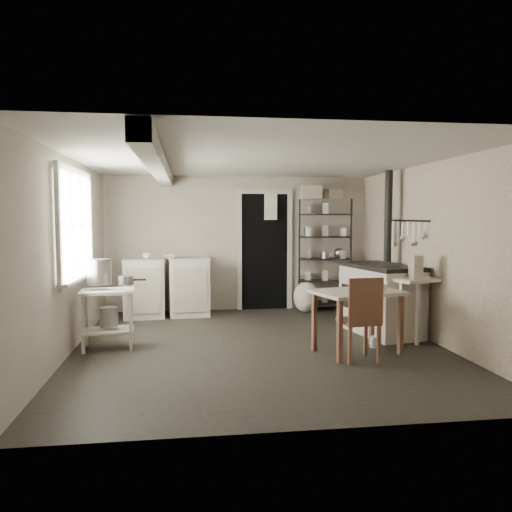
{
  "coord_description": "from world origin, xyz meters",
  "views": [
    {
      "loc": [
        -0.88,
        -6.04,
        1.6
      ],
      "look_at": [
        0.0,
        0.3,
        1.1
      ],
      "focal_mm": 35.0,
      "sensor_mm": 36.0,
      "label": 1
    }
  ],
  "objects": [
    {
      "name": "stove",
      "position": [
        1.76,
        0.44,
        0.44
      ],
      "size": [
        0.89,
        1.32,
        0.95
      ],
      "primitive_type": null,
      "rotation": [
        0.0,
        0.0,
        0.2
      ],
      "color": "beige",
      "rests_on": "ground"
    },
    {
      "name": "side_ledge",
      "position": [
        1.95,
        -0.24,
        0.43
      ],
      "size": [
        0.61,
        0.45,
        0.84
      ],
      "primitive_type": null,
      "rotation": [
        0.0,
        0.0,
        0.33
      ],
      "color": "beige",
      "rests_on": "ground"
    },
    {
      "name": "work_table",
      "position": [
        1.1,
        -0.47,
        0.38
      ],
      "size": [
        1.12,
        0.92,
        0.74
      ],
      "primitive_type": null,
      "rotation": [
        0.0,
        0.0,
        0.28
      ],
      "color": "beige",
      "rests_on": "ground"
    },
    {
      "name": "stovepipe",
      "position": [
        2.03,
        0.91,
        1.59
      ],
      "size": [
        0.13,
        0.13,
        1.34
      ],
      "primitive_type": null,
      "rotation": [
        0.0,
        0.0,
        -0.39
      ],
      "color": "black",
      "rests_on": "stove"
    },
    {
      "name": "mixing_bowl",
      "position": [
        -1.17,
        2.01,
        0.96
      ],
      "size": [
        0.33,
        0.33,
        0.07
      ],
      "primitive_type": "imported",
      "rotation": [
        0.0,
        0.0,
        0.08
      ],
      "color": "silver",
      "rests_on": "base_cabinets"
    },
    {
      "name": "chair",
      "position": [
        1.01,
        -0.77,
        0.48
      ],
      "size": [
        0.42,
        0.44,
        0.95
      ],
      "primitive_type": null,
      "rotation": [
        0.0,
        0.0,
        0.07
      ],
      "color": "brown",
      "rests_on": "ground"
    },
    {
      "name": "ceiling_beam",
      "position": [
        -1.2,
        0.0,
        2.2
      ],
      "size": [
        0.18,
        5.0,
        0.18
      ],
      "primitive_type": null,
      "color": "beige",
      "rests_on": "ceiling"
    },
    {
      "name": "wall_front",
      "position": [
        0.0,
        -2.5,
        1.15
      ],
      "size": [
        4.5,
        0.02,
        2.3
      ],
      "primitive_type": "cube",
      "color": "#BDB1A1",
      "rests_on": "ground"
    },
    {
      "name": "shelf_jar",
      "position": [
        1.18,
        2.25,
        1.36
      ],
      "size": [
        0.1,
        0.1,
        0.17
      ],
      "primitive_type": "imported",
      "rotation": [
        0.0,
        0.0,
        -0.31
      ],
      "color": "silver",
      "rests_on": "shelf_rack"
    },
    {
      "name": "bucket",
      "position": [
        -1.83,
        0.14,
        0.39
      ],
      "size": [
        0.24,
        0.24,
        0.24
      ],
      "primitive_type": "cylinder",
      "rotation": [
        0.0,
        0.0,
        -0.12
      ],
      "color": "#B3B3B5",
      "rests_on": "prep_table"
    },
    {
      "name": "wall_right",
      "position": [
        2.25,
        0.0,
        1.15
      ],
      "size": [
        0.02,
        5.0,
        2.3
      ],
      "primitive_type": "cube",
      "color": "#BDB1A1",
      "rests_on": "ground"
    },
    {
      "name": "window",
      "position": [
        -2.22,
        0.2,
        1.5
      ],
      "size": [
        0.12,
        1.76,
        1.28
      ],
      "primitive_type": null,
      "color": "beige",
      "rests_on": "wall_left"
    },
    {
      "name": "storage_box_b",
      "position": [
        1.61,
        2.28,
        1.99
      ],
      "size": [
        0.28,
        0.27,
        0.17
      ],
      "primitive_type": "cube",
      "rotation": [
        0.0,
        0.0,
        0.11
      ],
      "color": "beige",
      "rests_on": "shelf_rack"
    },
    {
      "name": "wallpaper_panel",
      "position": [
        2.24,
        0.0,
        1.15
      ],
      "size": [
        0.01,
        5.0,
        2.3
      ],
      "primitive_type": null,
      "color": "beige",
      "rests_on": "wall_right"
    },
    {
      "name": "shelf_rack",
      "position": [
        1.47,
        2.25,
        0.95
      ],
      "size": [
        0.97,
        0.61,
        1.91
      ],
      "primitive_type": null,
      "rotation": [
        0.0,
        0.0,
        -0.31
      ],
      "color": "black",
      "rests_on": "ground"
    },
    {
      "name": "flour_sack",
      "position": [
        1.1,
        2.1,
        0.24
      ],
      "size": [
        0.49,
        0.44,
        0.51
      ],
      "primitive_type": "ellipsoid",
      "rotation": [
        0.0,
        0.0,
        0.22
      ],
      "color": "white",
      "rests_on": "ground"
    },
    {
      "name": "floor",
      "position": [
        0.0,
        0.0,
        0.0
      ],
      "size": [
        5.0,
        5.0,
        0.0
      ],
      "primitive_type": "plane",
      "color": "black",
      "rests_on": "ground"
    },
    {
      "name": "utensil_rail",
      "position": [
        2.19,
        0.6,
        1.55
      ],
      "size": [
        0.06,
        1.2,
        0.44
      ],
      "primitive_type": null,
      "color": "#B3B3B5",
      "rests_on": "wall_right"
    },
    {
      "name": "wall_left",
      "position": [
        -2.25,
        0.0,
        1.15
      ],
      "size": [
        0.02,
        5.0,
        2.3
      ],
      "primitive_type": "cube",
      "color": "#BDB1A1",
      "rests_on": "ground"
    },
    {
      "name": "doorway",
      "position": [
        0.45,
        2.47,
        1.0
      ],
      "size": [
        0.96,
        0.1,
        2.08
      ],
      "primitive_type": null,
      "color": "beige",
      "rests_on": "ground"
    },
    {
      "name": "ceiling",
      "position": [
        0.0,
        0.0,
        2.3
      ],
      "size": [
        5.0,
        5.0,
        0.0
      ],
      "primitive_type": "plane",
      "rotation": [
        3.14,
        0.0,
        0.0
      ],
      "color": "silver",
      "rests_on": "wall_back"
    },
    {
      "name": "prep_table",
      "position": [
        -1.84,
        0.12,
        0.4
      ],
      "size": [
        0.67,
        0.5,
        0.72
      ],
      "primitive_type": null,
      "rotation": [
        0.0,
        0.0,
        0.09
      ],
      "color": "beige",
      "rests_on": "ground"
    },
    {
      "name": "base_cabinets",
      "position": [
        -1.22,
        2.08,
        0.46
      ],
      "size": [
        1.47,
        0.71,
        0.94
      ],
      "primitive_type": null,
      "rotation": [
        0.0,
        0.0,
        0.07
      ],
      "color": "beige",
      "rests_on": "ground"
    },
    {
      "name": "stockpot",
      "position": [
        -1.94,
        0.16,
        0.94
      ],
      "size": [
        0.34,
        0.34,
        0.31
      ],
      "primitive_type": "cylinder",
      "rotation": [
        0.0,
        0.0,
        0.22
      ],
      "color": "#B3B3B5",
      "rests_on": "prep_table"
    },
    {
      "name": "oats_box",
      "position": [
        1.91,
        -0.27,
        1.01
      ],
      "size": [
        0.13,
        0.21,
        0.29
      ],
      "primitive_type": "cube",
      "rotation": [
        0.0,
        0.0,
        -0.08
      ],
      "color": "beige",
      "rests_on": "side_ledge"
    },
    {
      "name": "storage_box_a",
      "position": [
        1.21,
        2.21,
        2.01
      ],
      "size": [
        0.35,
        0.31,
        0.22
      ],
      "primitive_type": "cube",
      "rotation": [
        0.0,
        0.0,
        -0.1
      ],
      "color": "beige",
      "rests_on": "shelf_rack"
    },
    {
      "name": "floor_crock",
      "position": [
        1.39,
        -0.27,
        0.07
      ],
      "size": [
        0.14,
        0.14,
        0.14
      ],
      "primitive_type": "cylinder",
      "rotation": [
        0.0,
        0.0,
        0.35
      ],
      "color": "silver",
      "rests_on": "ground"
    },
    {
      "name": "saucepan",
      "position": [
        -1.61,
        0.03,
        0.85
      ],
      "size": [
        0.19,
        0.19,
        0.1
      ],
      "primitive_type": "cylinder",
      "rotation": [
        0.0,
        0.0,
        0.07
      ],
      "color": "#B3B3B5",
      "rests_on": "prep_table"
    },
    {
      "name": "counter_cup",
      "position": [
        -1.52,
        1.94,
        0.97
      ],
      "size": [
        0.14,
        0.14,
        0.1
      ],
      "primitive_type": "imported",
      "rotation": [
        0.0,
        0.0,
        -0.12
      ],
      "color": "silver",
      "rests_on": "base_cabinets"
    },
    {
      "name": "wall_back",
      "position": [
        0.0,
        2.5,
        1.15
      ],
      "size": [
        4.5,
        0.02,
        2.3
      ],
      "primitive_type": "cube",
      "color": "#BDB1A1",
      "rests_on": "ground"
    },
    {
      "name": "table_cup",
      "position": [
        1.35,
        -0.61,
        0.81
      ],
      "size": [
        0.14,
        0.14,
        0.1
      ],
      "primitive_type": "imported",
      "rotation": [
        0.0,
        0.0,
        -0.38
      ],
      "color": "silver",
      "rests_on": "work_table"
    }
  ]
}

